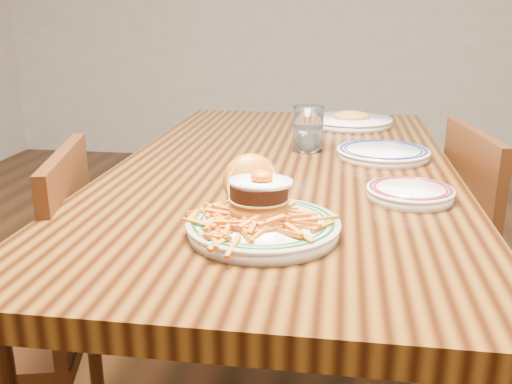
# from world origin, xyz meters

# --- Properties ---
(table) EXTENTS (0.85, 1.60, 0.75)m
(table) POSITION_xyz_m (0.00, 0.00, 0.66)
(table) COLOR black
(table) RESTS_ON floor
(chair_left) EXTENTS (0.47, 0.47, 0.84)m
(chair_left) POSITION_xyz_m (-0.56, -0.31, 0.45)
(chair_left) COLOR #3E1E0C
(chair_left) RESTS_ON floor
(chair_right) EXTENTS (0.44, 0.44, 0.84)m
(chair_right) POSITION_xyz_m (0.59, 0.08, 0.45)
(chair_right) COLOR #3E1E0C
(chair_right) RESTS_ON floor
(main_plate) EXTENTS (0.27, 0.29, 0.13)m
(main_plate) POSITION_xyz_m (0.01, -0.47, 0.79)
(main_plate) COLOR silver
(main_plate) RESTS_ON table
(side_plate) EXTENTS (0.18, 0.18, 0.03)m
(side_plate) POSITION_xyz_m (0.29, -0.24, 0.77)
(side_plate) COLOR silver
(side_plate) RESTS_ON table
(rear_plate) EXTENTS (0.25, 0.25, 0.03)m
(rear_plate) POSITION_xyz_m (0.25, 0.11, 0.77)
(rear_plate) COLOR silver
(rear_plate) RESTS_ON table
(water_glass) EXTENTS (0.08, 0.08, 0.13)m
(water_glass) POSITION_xyz_m (0.05, 0.16, 0.81)
(water_glass) COLOR white
(water_glass) RESTS_ON table
(far_plate) EXTENTS (0.28, 0.28, 0.05)m
(far_plate) POSITION_xyz_m (0.17, 0.55, 0.77)
(far_plate) COLOR silver
(far_plate) RESTS_ON table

